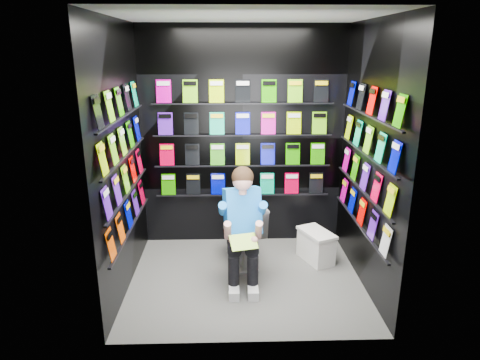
{
  "coord_description": "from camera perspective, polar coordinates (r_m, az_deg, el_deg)",
  "views": [
    {
      "loc": [
        -0.18,
        -3.98,
        2.33
      ],
      "look_at": [
        -0.06,
        0.15,
        1.05
      ],
      "focal_mm": 32.0,
      "sensor_mm": 36.0,
      "label": 1
    }
  ],
  "objects": [
    {
      "name": "floor",
      "position": [
        4.62,
        0.78,
        -13.11
      ],
      "size": [
        2.4,
        2.4,
        0.0
      ],
      "primitive_type": "plane",
      "color": "#565654",
      "rests_on": "ground"
    },
    {
      "name": "comics_right",
      "position": [
        4.33,
        16.53,
        2.77
      ],
      "size": [
        0.06,
        1.7,
        1.37
      ],
      "primitive_type": null,
      "color": "#EE4E05",
      "rests_on": "wall_right"
    },
    {
      "name": "comics_left",
      "position": [
        4.23,
        -15.2,
        2.56
      ],
      "size": [
        0.06,
        1.7,
        1.37
      ],
      "primitive_type": null,
      "color": "#EE4E05",
      "rests_on": "wall_left"
    },
    {
      "name": "toilet",
      "position": [
        4.82,
        0.15,
        -6.82
      ],
      "size": [
        0.58,
        0.83,
        0.73
      ],
      "primitive_type": "imported",
      "rotation": [
        0.0,
        0.0,
        3.38
      ],
      "color": "silver",
      "rests_on": "floor"
    },
    {
      "name": "longbox",
      "position": [
        5.0,
        10.08,
        -8.8
      ],
      "size": [
        0.39,
        0.49,
        0.33
      ],
      "primitive_type": "cube",
      "rotation": [
        0.0,
        0.0,
        0.41
      ],
      "color": "white",
      "rests_on": "floor"
    },
    {
      "name": "comics_back",
      "position": [
        5.06,
        0.37,
        5.5
      ],
      "size": [
        2.1,
        0.06,
        1.37
      ],
      "primitive_type": null,
      "color": "#EE4E05",
      "rests_on": "wall_back"
    },
    {
      "name": "longbox_lid",
      "position": [
        4.92,
        10.19,
        -6.93
      ],
      "size": [
        0.42,
        0.52,
        0.03
      ],
      "primitive_type": "cube",
      "rotation": [
        0.0,
        0.0,
        0.41
      ],
      "color": "white",
      "rests_on": "longbox"
    },
    {
      "name": "wall_right",
      "position": [
        4.34,
        16.9,
        2.71
      ],
      "size": [
        0.04,
        2.0,
        2.6
      ],
      "primitive_type": "cube",
      "color": "black",
      "rests_on": "floor"
    },
    {
      "name": "wall_front",
      "position": [
        3.16,
        1.65,
        -1.82
      ],
      "size": [
        2.4,
        0.04,
        2.6
      ],
      "primitive_type": "cube",
      "color": "black",
      "rests_on": "floor"
    },
    {
      "name": "reader",
      "position": [
        4.33,
        0.31,
        -4.27
      ],
      "size": [
        0.64,
        0.8,
        1.31
      ],
      "primitive_type": null,
      "rotation": [
        0.0,
        0.0,
        0.23
      ],
      "color": "blue",
      "rests_on": "toilet"
    },
    {
      "name": "wall_back",
      "position": [
        5.09,
        0.35,
        5.51
      ],
      "size": [
        2.4,
        0.04,
        2.6
      ],
      "primitive_type": "cube",
      "color": "black",
      "rests_on": "floor"
    },
    {
      "name": "held_comic",
      "position": [
        4.07,
        0.48,
        -8.26
      ],
      "size": [
        0.28,
        0.2,
        0.11
      ],
      "primitive_type": "cube",
      "rotation": [
        -0.96,
        0.0,
        0.23
      ],
      "color": "green",
      "rests_on": "reader"
    },
    {
      "name": "wall_left",
      "position": [
        4.24,
        -15.59,
        2.49
      ],
      "size": [
        0.04,
        2.0,
        2.6
      ],
      "primitive_type": "cube",
      "color": "black",
      "rests_on": "floor"
    },
    {
      "name": "ceiling",
      "position": [
        4.0,
        0.94,
        21.06
      ],
      "size": [
        2.4,
        2.4,
        0.0
      ],
      "primitive_type": "plane",
      "color": "white",
      "rests_on": "floor"
    }
  ]
}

